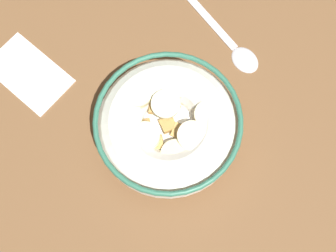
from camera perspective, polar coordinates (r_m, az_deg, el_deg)
ground_plane at (r=50.70cm, az=0.00°, el=-1.24°), size 101.89×101.89×2.00cm
cereal_bowl at (r=46.88cm, az=-0.01°, el=0.02°), size 16.55×16.55×5.44cm
spoon at (r=54.25cm, az=8.98°, el=11.10°), size 15.68×7.61×0.80cm
folded_napkin at (r=55.02cm, az=-18.83°, el=6.96°), size 11.32×7.81×0.30cm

